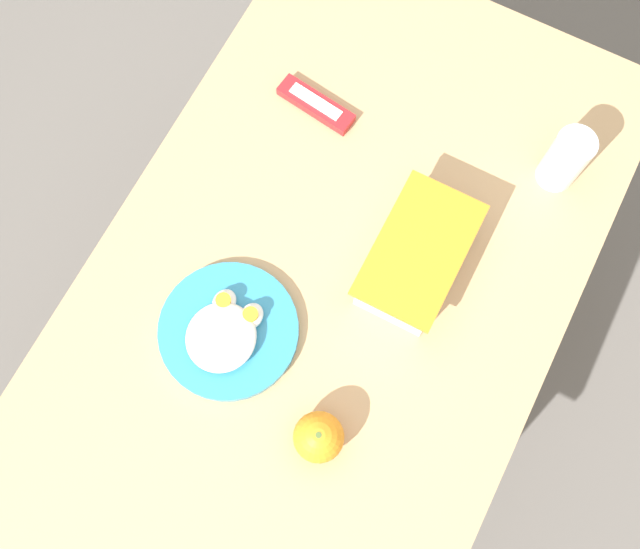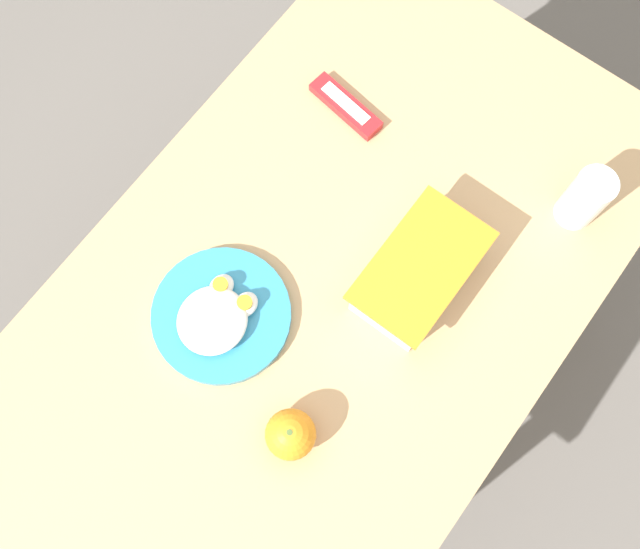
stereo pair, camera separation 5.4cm
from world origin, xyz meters
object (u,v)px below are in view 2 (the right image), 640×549
candy_bar (346,106)px  drinking_glass (585,198)px  orange_fruit (291,434)px  food_container (419,273)px  rice_plate (220,316)px

candy_bar → drinking_glass: size_ratio=1.20×
drinking_glass → orange_fruit: bearing=-14.9°
food_container → candy_bar: food_container is taller
orange_fruit → candy_bar: orange_fruit is taller
candy_bar → orange_fruit: bearing=28.0°
rice_plate → drinking_glass: size_ratio=1.83×
food_container → drinking_glass: size_ratio=1.87×
drinking_glass → candy_bar: bearing=-80.1°
orange_fruit → food_container: bearing=178.3°
orange_fruit → drinking_glass: 0.58m
food_container → candy_bar: bearing=-123.2°
candy_bar → drinking_glass: (-0.07, 0.41, 0.05)m
orange_fruit → drinking_glass: size_ratio=0.63×
rice_plate → candy_bar: bearing=-171.6°
orange_fruit → rice_plate: (-0.08, -0.20, -0.02)m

